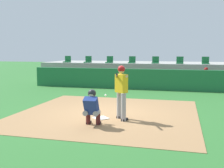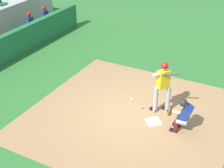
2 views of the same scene
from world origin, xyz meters
The scene contains 8 objects.
ground_plane centered at (0.00, 0.00, 0.00)m, with size 80.00×80.00×0.00m, color #2D6B2D.
dirt_infield centered at (0.00, 0.00, 0.01)m, with size 6.40×6.40×0.01m, color #9E754C.
home_plate centered at (0.00, -0.80, 0.02)m, with size 0.44×0.44×0.02m, color white.
batter_at_plate centered at (0.69, -0.77, 1.04)m, with size 0.53×0.91×1.80m.
catcher_crouched centered at (-0.01, -1.67, 0.61)m, with size 0.49×2.02×1.13m.
dugout_player_0 centered at (3.97, 7.34, 0.67)m, with size 0.49×0.70×1.30m.
dugout_player_1 centered at (5.19, 7.34, 0.67)m, with size 0.49×0.70×1.30m.
stadium_seat_6 centered at (4.06, 9.38, 1.53)m, with size 0.46×0.46×0.48m.
Camera 2 is at (-8.43, -3.78, 6.33)m, focal length 54.37 mm.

